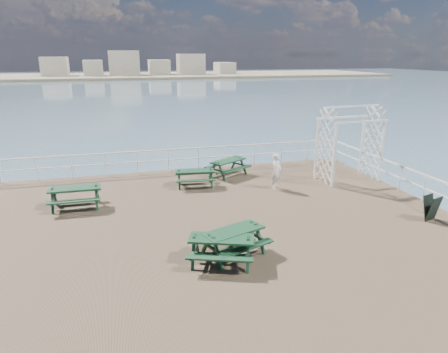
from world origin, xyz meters
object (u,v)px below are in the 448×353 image
(picnic_table_a, at_px, (75,193))
(picnic_table_c, at_px, (228,164))
(picnic_table_b, at_px, (195,175))
(person, at_px, (276,171))
(picnic_table_d, at_px, (221,244))
(picnic_table_e, at_px, (233,237))
(trellis_arbor, at_px, (349,148))

(picnic_table_a, height_order, picnic_table_c, picnic_table_a)
(picnic_table_c, bearing_deg, picnic_table_b, 179.96)
(picnic_table_c, relative_size, person, 1.48)
(picnic_table_b, xyz_separation_m, picnic_table_d, (-0.62, -6.73, 0.03))
(picnic_table_e, bearing_deg, picnic_table_c, 54.69)
(picnic_table_a, relative_size, picnic_table_e, 0.85)
(picnic_table_b, relative_size, picnic_table_d, 0.85)
(trellis_arbor, bearing_deg, picnic_table_a, 177.83)
(picnic_table_a, height_order, person, person)
(picnic_table_a, xyz_separation_m, picnic_table_b, (4.76, 1.32, -0.05))
(picnic_table_b, distance_m, trellis_arbor, 6.95)
(person, bearing_deg, trellis_arbor, -33.20)
(picnic_table_c, bearing_deg, picnic_table_a, 168.88)
(picnic_table_b, xyz_separation_m, trellis_arbor, (6.82, -0.90, 0.97))
(picnic_table_d, bearing_deg, picnic_table_a, 147.97)
(picnic_table_c, distance_m, picnic_table_d, 8.18)
(picnic_table_a, distance_m, picnic_table_d, 6.81)
(picnic_table_c, xyz_separation_m, trellis_arbor, (5.03, -1.99, 0.93))
(picnic_table_d, distance_m, trellis_arbor, 9.50)
(picnic_table_d, xyz_separation_m, trellis_arbor, (7.44, 5.83, 0.94))
(trellis_arbor, xyz_separation_m, person, (-3.59, -0.35, -0.73))
(picnic_table_a, bearing_deg, picnic_table_b, 16.26)
(picnic_table_d, relative_size, trellis_arbor, 0.63)
(picnic_table_a, bearing_deg, picnic_table_d, -51.83)
(picnic_table_d, height_order, trellis_arbor, trellis_arbor)
(picnic_table_b, bearing_deg, picnic_table_a, -157.07)
(picnic_table_b, distance_m, picnic_table_e, 6.38)
(picnic_table_a, bearing_deg, picnic_table_c, 20.96)
(picnic_table_a, xyz_separation_m, picnic_table_e, (4.58, -5.05, -0.01))
(picnic_table_a, relative_size, picnic_table_b, 1.02)
(picnic_table_c, distance_m, picnic_table_e, 7.72)
(person, bearing_deg, picnic_table_c, 82.62)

